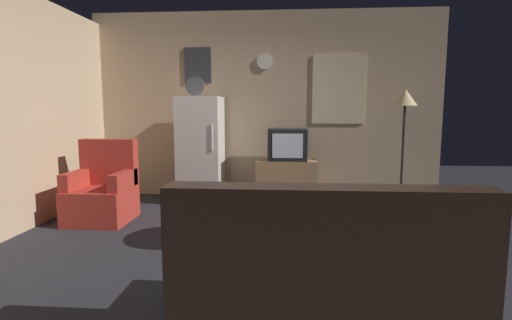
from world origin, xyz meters
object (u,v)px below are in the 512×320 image
(mug_ceramic_tan, at_px, (222,194))
(fridge, at_px, (201,149))
(tv_stand, at_px, (286,181))
(standing_lamp, at_px, (405,107))
(wine_glass, at_px, (201,194))
(remote_control, at_px, (210,198))
(couch, at_px, (322,280))
(mug_ceramic_white, at_px, (203,192))
(book_stack, at_px, (333,200))
(armchair, at_px, (103,192))
(coffee_table, at_px, (214,221))
(crt_tv, at_px, (287,144))

(mug_ceramic_tan, bearing_deg, fridge, 108.69)
(tv_stand, bearing_deg, standing_lamp, -4.88)
(wine_glass, relative_size, remote_control, 1.00)
(tv_stand, bearing_deg, couch, -86.50)
(mug_ceramic_white, xyz_separation_m, book_stack, (1.50, 1.53, -0.42))
(fridge, xyz_separation_m, book_stack, (1.87, -0.09, -0.68))
(tv_stand, distance_m, armchair, 2.44)
(standing_lamp, xyz_separation_m, mug_ceramic_white, (-2.42, -1.52, -0.87))
(tv_stand, xyz_separation_m, coffee_table, (-0.72, -1.78, -0.08))
(mug_ceramic_white, bearing_deg, wine_glass, -81.00)
(coffee_table, bearing_deg, remote_control, -139.79)
(tv_stand, bearing_deg, book_stack, -10.80)
(coffee_table, bearing_deg, mug_ceramic_white, 137.57)
(standing_lamp, height_order, remote_control, standing_lamp)
(fridge, distance_m, wine_glass, 1.94)
(standing_lamp, bearing_deg, book_stack, 179.40)
(standing_lamp, relative_size, remote_control, 10.60)
(tv_stand, distance_m, standing_lamp, 1.89)
(fridge, bearing_deg, mug_ceramic_tan, -71.31)
(remote_control, height_order, armchair, armchair)
(wine_glass, xyz_separation_m, mug_ceramic_tan, (0.17, 0.16, -0.03))
(fridge, height_order, crt_tv, fridge)
(tv_stand, relative_size, mug_ceramic_tan, 9.33)
(mug_ceramic_white, xyz_separation_m, remote_control, (0.11, -0.15, -0.03))
(fridge, bearing_deg, standing_lamp, -2.11)
(mug_ceramic_white, distance_m, remote_control, 0.19)
(crt_tv, height_order, coffee_table, crt_tv)
(coffee_table, height_order, book_stack, coffee_table)
(fridge, xyz_separation_m, coffee_table, (0.51, -1.75, -0.53))
(tv_stand, xyz_separation_m, wine_glass, (-0.81, -1.91, 0.21))
(crt_tv, bearing_deg, standing_lamp, -4.89)
(wine_glass, relative_size, couch, 0.09)
(mug_ceramic_white, xyz_separation_m, mug_ceramic_tan, (0.21, -0.09, 0.00))
(mug_ceramic_tan, relative_size, remote_control, 0.60)
(crt_tv, relative_size, book_stack, 2.47)
(wine_glass, xyz_separation_m, remote_control, (0.07, 0.10, -0.06))
(coffee_table, bearing_deg, armchair, 154.46)
(fridge, height_order, standing_lamp, fridge)
(tv_stand, bearing_deg, fridge, -178.54)
(crt_tv, height_order, couch, crt_tv)
(fridge, xyz_separation_m, armchair, (-0.96, -1.05, -0.42))
(standing_lamp, height_order, mug_ceramic_tan, standing_lamp)
(wine_glass, height_order, mug_ceramic_white, wine_glass)
(fridge, distance_m, couch, 3.55)
(fridge, bearing_deg, wine_glass, -77.72)
(fridge, bearing_deg, armchair, -132.59)
(fridge, relative_size, book_stack, 8.09)
(tv_stand, distance_m, crt_tv, 0.53)
(couch, bearing_deg, fridge, 113.76)
(wine_glass, bearing_deg, crt_tv, 66.61)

